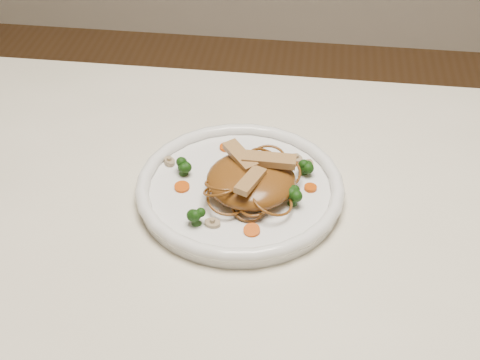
# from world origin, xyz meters

# --- Properties ---
(table) EXTENTS (1.20, 0.80, 0.75)m
(table) POSITION_xyz_m (0.00, 0.00, 0.65)
(table) COLOR white
(table) RESTS_ON ground
(plate) EXTENTS (0.36, 0.36, 0.02)m
(plate) POSITION_xyz_m (-0.06, 0.05, 0.76)
(plate) COLOR white
(plate) RESTS_ON table
(noodle_mound) EXTENTS (0.15, 0.15, 0.04)m
(noodle_mound) POSITION_xyz_m (-0.05, 0.04, 0.79)
(noodle_mound) COLOR brown
(noodle_mound) RESTS_ON plate
(chicken_a) EXTENTS (0.08, 0.03, 0.01)m
(chicken_a) POSITION_xyz_m (-0.02, 0.06, 0.81)
(chicken_a) COLOR tan
(chicken_a) RESTS_ON noodle_mound
(chicken_b) EXTENTS (0.06, 0.06, 0.01)m
(chicken_b) POSITION_xyz_m (-0.06, 0.07, 0.81)
(chicken_b) COLOR tan
(chicken_b) RESTS_ON noodle_mound
(chicken_c) EXTENTS (0.04, 0.06, 0.01)m
(chicken_c) POSITION_xyz_m (-0.04, 0.01, 0.81)
(chicken_c) COLOR tan
(chicken_c) RESTS_ON noodle_mound
(broccoli_0) EXTENTS (0.02, 0.02, 0.03)m
(broccoli_0) POSITION_xyz_m (0.02, 0.10, 0.78)
(broccoli_0) COLOR #193F0D
(broccoli_0) RESTS_ON plate
(broccoli_1) EXTENTS (0.03, 0.03, 0.03)m
(broccoli_1) POSITION_xyz_m (-0.15, 0.07, 0.78)
(broccoli_1) COLOR #193F0D
(broccoli_1) RESTS_ON plate
(broccoli_2) EXTENTS (0.03, 0.03, 0.03)m
(broccoli_2) POSITION_xyz_m (-0.11, -0.03, 0.78)
(broccoli_2) COLOR #193F0D
(broccoli_2) RESTS_ON plate
(broccoli_3) EXTENTS (0.03, 0.03, 0.03)m
(broccoli_3) POSITION_xyz_m (0.01, 0.02, 0.78)
(broccoli_3) COLOR #193F0D
(broccoli_3) RESTS_ON plate
(carrot_0) EXTENTS (0.02, 0.02, 0.00)m
(carrot_0) POSITION_xyz_m (0.00, 0.11, 0.77)
(carrot_0) COLOR #DA5507
(carrot_0) RESTS_ON plate
(carrot_1) EXTENTS (0.03, 0.03, 0.00)m
(carrot_1) POSITION_xyz_m (-0.15, 0.04, 0.77)
(carrot_1) COLOR #DA5507
(carrot_1) RESTS_ON plate
(carrot_2) EXTENTS (0.02, 0.02, 0.00)m
(carrot_2) POSITION_xyz_m (0.04, 0.06, 0.77)
(carrot_2) COLOR #DA5507
(carrot_2) RESTS_ON plate
(carrot_3) EXTENTS (0.02, 0.02, 0.00)m
(carrot_3) POSITION_xyz_m (-0.10, 0.14, 0.77)
(carrot_3) COLOR #DA5507
(carrot_3) RESTS_ON plate
(carrot_4) EXTENTS (0.03, 0.03, 0.00)m
(carrot_4) POSITION_xyz_m (-0.04, -0.04, 0.77)
(carrot_4) COLOR #DA5507
(carrot_4) RESTS_ON plate
(mushroom_0) EXTENTS (0.02, 0.02, 0.01)m
(mushroom_0) POSITION_xyz_m (-0.09, -0.03, 0.77)
(mushroom_0) COLOR tan
(mushroom_0) RESTS_ON plate
(mushroom_1) EXTENTS (0.03, 0.03, 0.01)m
(mushroom_1) POSITION_xyz_m (0.03, 0.11, 0.77)
(mushroom_1) COLOR tan
(mushroom_1) RESTS_ON plate
(mushroom_2) EXTENTS (0.03, 0.03, 0.01)m
(mushroom_2) POSITION_xyz_m (-0.18, 0.09, 0.77)
(mushroom_2) COLOR tan
(mushroom_2) RESTS_ON plate
(mushroom_3) EXTENTS (0.03, 0.03, 0.01)m
(mushroom_3) POSITION_xyz_m (0.01, 0.12, 0.77)
(mushroom_3) COLOR tan
(mushroom_3) RESTS_ON plate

